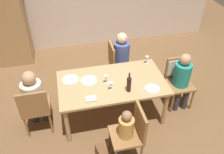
% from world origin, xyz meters
% --- Properties ---
extents(ground_plane, '(10.00, 10.00, 0.00)m').
position_xyz_m(ground_plane, '(0.00, 0.00, 0.00)').
color(ground_plane, brown).
extents(dining_table, '(1.75, 0.99, 0.75)m').
position_xyz_m(dining_table, '(0.00, 0.00, 0.67)').
color(dining_table, tan).
rests_on(dining_table, ground_plane).
extents(chair_right_end, '(0.44, 0.46, 0.92)m').
position_xyz_m(chair_right_end, '(1.25, 0.12, 0.59)').
color(chair_right_end, olive).
rests_on(chair_right_end, ground_plane).
extents(chair_left_end, '(0.44, 0.44, 0.92)m').
position_xyz_m(chair_left_end, '(-1.25, -0.09, 0.53)').
color(chair_left_end, olive).
rests_on(chair_left_end, ground_plane).
extents(chair_far_right, '(0.44, 0.44, 0.92)m').
position_xyz_m(chair_far_right, '(0.31, 0.88, 0.53)').
color(chair_far_right, olive).
rests_on(chair_far_right, ground_plane).
extents(chair_near, '(0.44, 0.44, 0.92)m').
position_xyz_m(chair_near, '(0.09, -0.88, 0.53)').
color(chair_near, olive).
rests_on(chair_near, ground_plane).
extents(person_woman_host, '(0.29, 0.34, 1.10)m').
position_xyz_m(person_woman_host, '(1.25, -0.03, 0.64)').
color(person_woman_host, '#33333D').
rests_on(person_woman_host, ground_plane).
extents(person_man_bearded, '(0.32, 0.36, 1.16)m').
position_xyz_m(person_man_bearded, '(-1.25, 0.03, 0.67)').
color(person_man_bearded, '#33333D').
rests_on(person_man_bearded, ground_plane).
extents(person_man_guest, '(0.36, 0.31, 1.15)m').
position_xyz_m(person_man_guest, '(0.42, 0.88, 0.66)').
color(person_man_guest, '#33333D').
rests_on(person_man_guest, ground_plane).
extents(person_child_small, '(0.25, 0.22, 0.94)m').
position_xyz_m(person_child_small, '(-0.02, -0.88, 0.56)').
color(person_child_small, '#33333D').
rests_on(person_child_small, ground_plane).
extents(wine_bottle_tall_green, '(0.07, 0.07, 0.34)m').
position_xyz_m(wine_bottle_tall_green, '(0.20, -0.27, 0.90)').
color(wine_bottle_tall_green, black).
rests_on(wine_bottle_tall_green, dining_table).
extents(wine_glass_near_left, '(0.07, 0.07, 0.15)m').
position_xyz_m(wine_glass_near_left, '(-0.06, -0.19, 0.86)').
color(wine_glass_near_left, silver).
rests_on(wine_glass_near_left, dining_table).
extents(wine_glass_centre, '(0.07, 0.07, 0.15)m').
position_xyz_m(wine_glass_centre, '(0.73, 0.38, 0.86)').
color(wine_glass_centre, silver).
rests_on(wine_glass_centre, dining_table).
extents(wine_glass_near_right, '(0.07, 0.07, 0.15)m').
position_xyz_m(wine_glass_near_right, '(-0.10, -0.01, 0.86)').
color(wine_glass_near_right, silver).
rests_on(wine_glass_near_right, dining_table).
extents(dinner_plate_host, '(0.28, 0.28, 0.01)m').
position_xyz_m(dinner_plate_host, '(-0.66, 0.20, 0.76)').
color(dinner_plate_host, silver).
rests_on(dinner_plate_host, dining_table).
extents(dinner_plate_guest_left, '(0.27, 0.27, 0.01)m').
position_xyz_m(dinner_plate_guest_left, '(-0.36, 0.11, 0.76)').
color(dinner_plate_guest_left, white).
rests_on(dinner_plate_guest_left, dining_table).
extents(dinner_plate_guest_right, '(0.23, 0.23, 0.01)m').
position_xyz_m(dinner_plate_guest_right, '(0.58, -0.32, 0.76)').
color(dinner_plate_guest_right, white).
rests_on(dinner_plate_guest_right, dining_table).
extents(folded_napkin, '(0.17, 0.13, 0.03)m').
position_xyz_m(folded_napkin, '(-0.40, -0.34, 0.77)').
color(folded_napkin, beige).
rests_on(folded_napkin, dining_table).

